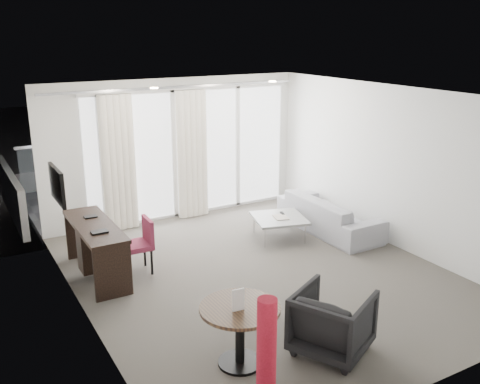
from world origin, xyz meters
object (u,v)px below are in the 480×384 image
round_table (240,336)px  rattan_chair_b (230,168)px  tub_armchair (332,322)px  coffee_table (279,228)px  desk (96,250)px  desk_chair (136,246)px  sofa (329,214)px  rattan_chair_a (201,170)px  red_lamp (266,371)px

round_table → rattan_chair_b: size_ratio=0.99×
tub_armchair → coffee_table: bearing=-50.8°
desk → desk_chair: size_ratio=2.06×
desk_chair → rattan_chair_b: bearing=46.8°
round_table → tub_armchair: tub_armchair is taller
sofa → rattan_chair_a: 3.53m
round_table → red_lamp: 1.14m
coffee_table → round_table: bearing=-130.3°
desk → sofa: (4.05, -0.23, -0.09)m
coffee_table → rattan_chair_a: rattan_chair_a is taller
rattan_chair_a → rattan_chair_b: rattan_chair_a is taller
sofa → desk: bearing=86.8°
round_table → rattan_chair_a: rattan_chair_a is taller
desk → rattan_chair_a: rattan_chair_a is taller
tub_armchair → rattan_chair_a: bearing=-40.0°
red_lamp → sofa: 5.22m
coffee_table → rattan_chair_a: 3.30m
round_table → tub_armchair: 1.04m
red_lamp → coffee_table: red_lamp is taller
tub_armchair → sofa: bearing=-65.3°
desk → coffee_table: size_ratio=2.00×
red_lamp → rattan_chair_a: 7.66m
red_lamp → desk_chair: bearing=87.6°
round_table → desk_chair: bearing=94.0°
round_table → rattan_chair_a: 6.56m
tub_armchair → coffee_table: tub_armchair is taller
rattan_chair_a → red_lamp: bearing=-98.1°
red_lamp → rattan_chair_a: (2.82, 7.12, -0.23)m
coffee_table → sofa: (0.97, -0.14, 0.12)m
tub_armchair → coffee_table: 3.38m
desk_chair → rattan_chair_a: (2.66, 3.37, 0.04)m
desk_chair → round_table: 2.71m
desk → red_lamp: red_lamp is taller
rattan_chair_b → desk: bearing=-152.0°
round_table → rattan_chair_a: (2.48, 6.08, 0.10)m
coffee_table → red_lamp: bearing=-125.2°
desk → tub_armchair: (1.72, -3.17, -0.03)m
desk_chair → round_table: bearing=-83.4°
desk → red_lamp: (0.38, -3.92, 0.28)m
desk → desk_chair: (0.53, -0.18, 0.01)m
red_lamp → rattan_chair_a: size_ratio=1.51×
red_lamp → round_table: bearing=71.8°
desk_chair → tub_armchair: bearing=-65.8°
tub_armchair → round_table: bearing=46.7°
red_lamp → coffee_table: size_ratio=1.60×
red_lamp → rattan_chair_b: red_lamp is taller
round_table → rattan_chair_b: bearing=62.0°
desk_chair → red_lamp: size_ratio=0.61×
desk_chair → coffee_table: 2.56m
sofa → desk_chair: bearing=89.2°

